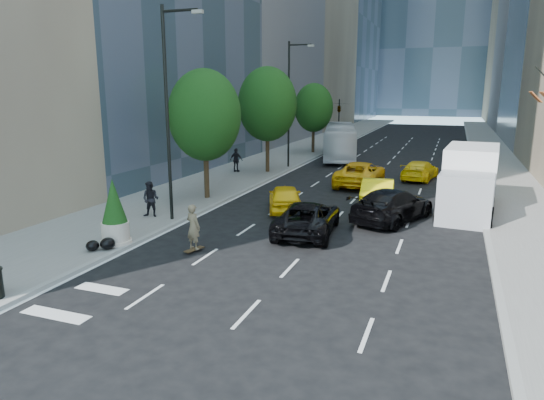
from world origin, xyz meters
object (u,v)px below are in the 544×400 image
at_px(skateboarder, 193,230).
at_px(city_bus, 340,141).
at_px(planter_shrub, 114,213).
at_px(box_truck, 469,180).
at_px(black_sedan_mercedes, 393,205).
at_px(black_sedan_lincoln, 308,218).

distance_m(skateboarder, city_bus, 28.91).
bearing_deg(planter_shrub, city_bus, 84.53).
xyz_separation_m(skateboarder, city_bus, (-0.59, 28.90, 0.71)).
bearing_deg(skateboarder, box_truck, -116.83).
xyz_separation_m(black_sedan_mercedes, planter_shrub, (-10.30, -8.15, 0.63)).
relative_size(skateboarder, planter_shrub, 0.68).
height_order(black_sedan_lincoln, planter_shrub, planter_shrub).
distance_m(skateboarder, box_truck, 15.16).
relative_size(black_sedan_lincoln, planter_shrub, 1.95).
distance_m(skateboarder, black_sedan_mercedes, 10.30).
bearing_deg(planter_shrub, black_sedan_lincoln, 33.72).
xyz_separation_m(black_sedan_lincoln, planter_shrub, (-6.94, -4.63, 0.71)).
height_order(black_sedan_mercedes, box_truck, box_truck).
bearing_deg(black_sedan_lincoln, box_truck, -140.81).
distance_m(black_sedan_lincoln, planter_shrub, 8.37).
bearing_deg(black_sedan_lincoln, city_bus, -86.17).
relative_size(black_sedan_mercedes, city_bus, 0.48).
height_order(black_sedan_lincoln, box_truck, box_truck).
bearing_deg(planter_shrub, box_truck, 39.69).
xyz_separation_m(black_sedan_lincoln, box_truck, (6.88, 6.84, 1.01)).
distance_m(city_bus, planter_shrub, 29.54).
bearing_deg(box_truck, black_sedan_mercedes, -132.22).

